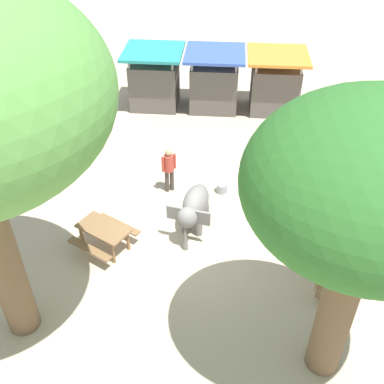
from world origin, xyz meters
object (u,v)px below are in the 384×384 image
Objects in this scene: market_stall_orange at (275,85)px; picnic_table_far at (104,232)px; wooden_bench at (332,275)px; person_handler at (169,167)px; elephant at (194,207)px; feed_bucket at (222,188)px; picnic_table_near at (298,186)px; market_stall_teal at (155,81)px; shade_tree_secondary at (372,190)px; market_stall_blue at (214,83)px.

picnic_table_far is at bearing -120.15° from market_stall_orange.
market_stall_orange is at bearing -138.27° from wooden_bench.
wooden_bench is (4.76, -3.89, -0.48)m from person_handler.
elephant is 1.20× the size of person_handler.
picnic_table_near is at bearing -6.15° from feed_bucket.
picnic_table_near is at bearing 54.09° from picnic_table_far.
market_stall_orange is at bearing 0.00° from market_stall_teal.
shade_tree_secondary reaches higher than picnic_table_near.
picnic_table_near is (3.25, 1.67, -0.26)m from elephant.
market_stall_orange reaches higher than elephant.
person_handler is 6.17m from wooden_bench.
shade_tree_secondary is at bearing -65.57° from market_stall_teal.
picnic_table_near is 8.59m from market_stall_teal.
elephant is 3.67m from picnic_table_near.
market_stall_orange reaches higher than feed_bucket.
person_handler is 1.94m from feed_bucket.
market_stall_blue is (-3.03, 6.47, 0.55)m from picnic_table_near.
picnic_table_near is at bearing 56.06° from person_handler.
shade_tree_secondary is at bearing -74.04° from picnic_table_near.
picnic_table_far is (-1.52, -2.91, -0.36)m from person_handler.
person_handler is at bearing -100.85° from market_stall_blue.
market_stall_orange is 7.00× the size of feed_bucket.
shade_tree_secondary is 8.23m from feed_bucket.
shade_tree_secondary is (4.24, -6.17, 4.00)m from person_handler.
elephant is at bearing -73.72° from market_stall_teal.
shade_tree_secondary is at bearing 23.38° from wooden_bench.
market_stall_teal and market_stall_orange have the same top height.
person_handler is at bearing 91.31° from picnic_table_far.
person_handler is 4.50× the size of feed_bucket.
market_stall_orange is 6.60m from feed_bucket.
elephant reaches higher than wooden_bench.
person_handler is 1.19× the size of wooden_bench.
elephant is 2.12m from person_handler.
feed_bucket is at bearing -170.33° from picnic_table_near.
wooden_bench is (0.52, 2.27, -4.48)m from shade_tree_secondary.
picnic_table_near is 6.35m from picnic_table_far.
market_stall_teal is (-5.64, 12.43, -3.81)m from shade_tree_secondary.
picnic_table_near is at bearing -86.20° from market_stall_orange.
elephant is at bearing -112.35° from feed_bucket.
market_stall_blue is at bearing 180.00° from market_stall_orange.
market_stall_teal is 1.00× the size of market_stall_blue.
market_stall_orange is at bearing 71.91° from feed_bucket.
market_stall_teal and market_stall_blue have the same top height.
market_stall_blue is at bearing 138.08° from person_handler.
market_stall_blue reaches higher than picnic_table_far.
person_handler reaches higher than picnic_table_near.
picnic_table_near is (4.23, -0.21, -0.36)m from person_handler.
market_stall_teal reaches higher than elephant.
picnic_table_far is 0.81× the size of market_stall_teal.
picnic_table_near is 7.17m from market_stall_blue.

